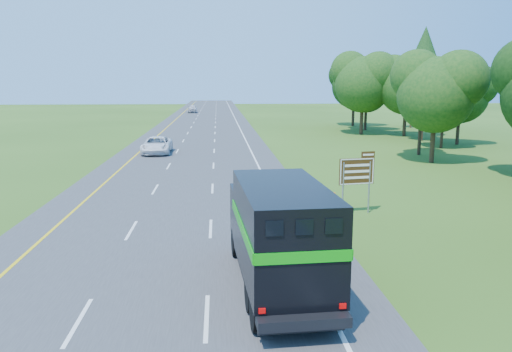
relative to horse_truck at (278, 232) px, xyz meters
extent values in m
cube|color=#38383A|center=(-4.16, 46.05, -1.96)|extent=(15.00, 260.00, 0.04)
cube|color=yellow|center=(-9.66, 46.05, -1.93)|extent=(0.15, 260.00, 0.01)
cube|color=white|center=(1.34, 46.05, -1.93)|extent=(0.15, 260.00, 0.01)
cylinder|color=black|center=(-1.25, 3.24, -1.38)|extent=(0.42, 1.14, 1.12)
cylinder|color=black|center=(0.88, 3.36, -1.38)|extent=(0.42, 1.14, 1.12)
cylinder|color=black|center=(-0.98, -1.63, -1.38)|extent=(0.42, 1.14, 1.12)
cylinder|color=black|center=(1.15, -1.51, -1.38)|extent=(0.42, 1.14, 1.12)
cylinder|color=black|center=(-0.91, -2.85, -1.38)|extent=(0.42, 1.14, 1.12)
cylinder|color=black|center=(1.22, -2.73, -1.38)|extent=(0.42, 1.14, 1.12)
cube|color=black|center=(0.00, 0.05, -1.25)|extent=(2.89, 8.26, 0.28)
cube|color=black|center=(-0.18, 3.20, -0.15)|extent=(2.59, 1.97, 1.93)
cube|color=black|center=(-0.23, 4.14, 0.36)|extent=(2.24, 0.19, 0.61)
cube|color=black|center=(0.04, -0.66, 0.29)|extent=(2.87, 6.03, 2.80)
cube|color=#08960C|center=(0.20, -3.62, 0.43)|extent=(2.54, 0.18, 0.31)
cube|color=#08960C|center=(-1.25, -0.73, 0.43)|extent=(0.37, 5.89, 0.31)
cube|color=#08960C|center=(1.33, -0.58, 0.43)|extent=(0.37, 5.89, 0.31)
cube|color=black|center=(-0.56, -3.66, 1.23)|extent=(0.46, 0.07, 0.41)
cube|color=black|center=(0.20, -3.62, 1.23)|extent=(0.46, 0.07, 0.41)
cube|color=black|center=(0.97, -3.58, 1.23)|extent=(0.46, 0.07, 0.41)
cube|color=black|center=(0.20, -3.50, -1.63)|extent=(2.34, 0.25, 0.10)
cube|color=#B20505|center=(-0.86, -3.68, -0.96)|extent=(0.19, 0.05, 0.14)
cube|color=#B20505|center=(1.27, -3.56, -0.96)|extent=(0.19, 0.05, 0.14)
imported|color=white|center=(-7.81, 32.73, -1.14)|extent=(2.69, 5.76, 1.59)
imported|color=#BAB9C0|center=(-7.62, 98.90, -1.06)|extent=(2.23, 5.22, 1.76)
cylinder|color=gray|center=(4.48, 9.22, -0.60)|extent=(0.09, 0.09, 2.76)
cylinder|color=gray|center=(5.93, 9.45, -0.60)|extent=(0.09, 0.09, 2.76)
cube|color=#3D230D|center=(5.20, 9.34, 0.28)|extent=(1.91, 0.36, 1.38)
cube|color=#3D230D|center=(5.79, 9.43, 1.13)|extent=(0.73, 0.17, 0.33)
cube|color=white|center=(5.21, 9.30, 0.28)|extent=(1.82, 0.30, 1.32)
cube|color=#FF650D|center=(4.06, 9.30, -1.39)|extent=(0.08, 0.04, 1.17)
cube|color=white|center=(4.06, 9.30, -1.08)|extent=(0.10, 0.05, 0.13)
camera|label=1|loc=(-1.93, -15.53, 4.80)|focal=35.00mm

